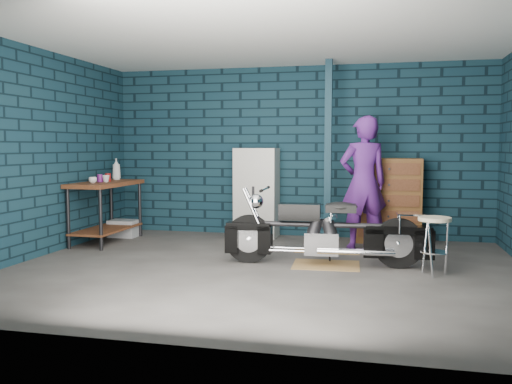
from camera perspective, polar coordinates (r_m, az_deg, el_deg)
ground at (r=6.38m, az=0.76°, el=-8.17°), size 6.00×6.00×0.00m
room_walls at (r=6.78m, az=1.79°, el=8.78°), size 6.02×5.01×2.71m
support_post at (r=8.06m, az=7.59°, el=4.18°), size 0.10×0.10×2.70m
workbench at (r=8.41m, az=-15.47°, el=-2.05°), size 0.60×1.40×0.91m
drip_mat at (r=6.66m, az=7.39°, el=-7.62°), size 0.83×0.64×0.01m
motorcycle at (r=6.58m, az=7.44°, el=-3.68°), size 2.15×0.69×0.93m
person at (r=7.74m, az=11.23°, el=0.98°), size 0.79×0.65×1.86m
storage_bin at (r=8.88m, az=-13.77°, el=-3.74°), size 0.43×0.31×0.27m
locker at (r=8.56m, az=0.06°, el=-0.08°), size 0.66×0.47×1.41m
tool_chest at (r=8.34m, az=13.77°, el=-0.86°), size 0.94×0.52×1.26m
shop_stool at (r=6.37m, az=18.23°, el=-5.44°), size 0.41×0.41×0.65m
cup_a at (r=8.10m, az=-16.81°, el=1.21°), size 0.15×0.15×0.09m
cup_b at (r=8.31m, az=-15.52°, el=1.37°), size 0.12×0.12×0.10m
mug_purple at (r=8.33m, az=-16.11°, el=1.41°), size 0.10×0.10×0.11m
mug_red at (r=8.44m, az=-15.32°, el=1.50°), size 0.10×0.10×0.12m
bottle at (r=8.84m, az=-14.49°, el=2.36°), size 0.16×0.16×0.34m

